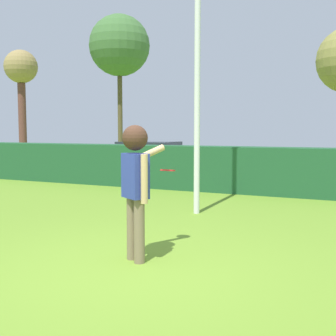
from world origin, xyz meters
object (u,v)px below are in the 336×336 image
object	(u,v)px
person	(136,175)
lamppost	(198,29)
frisbee	(168,170)
maple_tree	(119,46)
parked_car_white	(149,156)
bare_elm_tree	(21,73)

from	to	relation	value
person	lamppost	xyz separation A→B (m)	(-0.47, 3.38, 2.58)
frisbee	lamppost	xyz separation A→B (m)	(-0.53, 2.53, 2.59)
lamppost	maple_tree	world-z (taller)	maple_tree
frisbee	maple_tree	xyz separation A→B (m)	(-10.04, 15.14, 5.15)
lamppost	maple_tree	xyz separation A→B (m)	(-9.51, 12.61, 2.57)
parked_car_white	bare_elm_tree	size ratio (longest dim) A/B	0.70
lamppost	bare_elm_tree	xyz separation A→B (m)	(-14.37, 10.23, 1.10)
person	bare_elm_tree	xyz separation A→B (m)	(-14.84, 13.61, 3.68)
parked_car_white	bare_elm_tree	xyz separation A→B (m)	(-9.60, 3.23, 4.13)
maple_tree	parked_car_white	bearing A→B (deg)	-49.83
lamppost	person	bearing A→B (deg)	-82.00
maple_tree	bare_elm_tree	size ratio (longest dim) A/B	1.31
person	parked_car_white	world-z (taller)	person
parked_car_white	bare_elm_tree	world-z (taller)	bare_elm_tree
bare_elm_tree	frisbee	bearing A→B (deg)	-40.57
frisbee	lamppost	bearing A→B (deg)	101.82
person	parked_car_white	size ratio (longest dim) A/B	0.42
maple_tree	bare_elm_tree	bearing A→B (deg)	-153.86
frisbee	maple_tree	bearing A→B (deg)	123.54
person	frisbee	distance (m)	0.85
parked_car_white	maple_tree	size ratio (longest dim) A/B	0.53
person	frisbee	size ratio (longest dim) A/B	7.95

